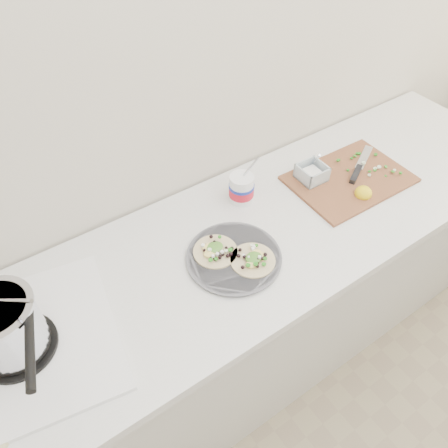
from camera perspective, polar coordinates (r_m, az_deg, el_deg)
counter at (r=1.85m, az=3.04°, el=-10.42°), size 2.44×0.66×0.90m
stove at (r=1.29m, az=-26.16°, el=-12.87°), size 0.59×0.55×0.25m
taco_plate at (r=1.40m, az=1.30°, el=-4.15°), size 0.31×0.31×0.04m
tub at (r=1.56m, az=2.42°, el=4.99°), size 0.09×0.09×0.21m
cutboard at (r=1.74m, az=15.72°, el=6.08°), size 0.46×0.32×0.07m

